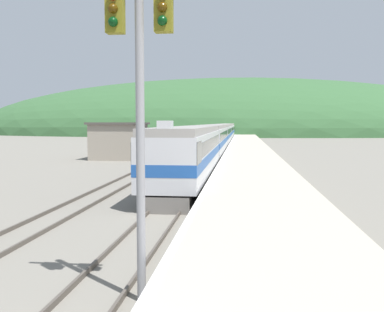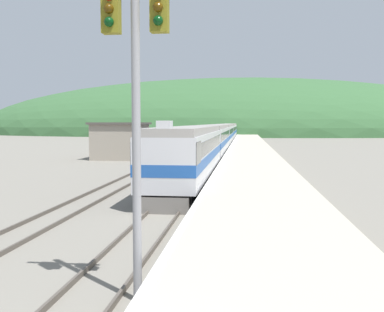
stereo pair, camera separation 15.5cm
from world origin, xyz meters
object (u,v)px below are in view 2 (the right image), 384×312
(carriage_second, at_px, (213,140))
(carriage_fifth, at_px, (231,130))
(express_train_lead_car, at_px, (189,153))
(carriage_third, at_px, (223,135))
(carriage_fourth, at_px, (228,132))
(signal_mast_main, at_px, (135,68))

(carriage_second, distance_m, carriage_fifth, 70.73)
(express_train_lead_car, bearing_deg, carriage_third, 90.00)
(express_train_lead_car, relative_size, carriage_fourth, 0.87)
(carriage_second, bearing_deg, carriage_third, 90.00)
(carriage_fourth, xyz_separation_m, carriage_fifth, (0.00, 23.58, 0.00))
(express_train_lead_car, distance_m, carriage_second, 22.31)
(carriage_fifth, bearing_deg, carriage_second, -90.00)
(express_train_lead_car, height_order, carriage_third, express_train_lead_car)
(carriage_second, height_order, carriage_third, same)
(carriage_third, distance_m, signal_mast_main, 65.32)
(express_train_lead_car, xyz_separation_m, carriage_second, (0.00, 22.31, -0.01))
(carriage_fourth, distance_m, signal_mast_main, 88.87)
(express_train_lead_car, bearing_deg, carriage_second, 90.00)
(carriage_third, relative_size, carriage_fifth, 1.00)
(carriage_fourth, bearing_deg, carriage_second, -90.00)
(carriage_third, height_order, signal_mast_main, signal_mast_main)
(signal_mast_main, bearing_deg, carriage_third, 91.03)
(carriage_second, distance_m, carriage_third, 23.58)
(carriage_second, relative_size, carriage_third, 1.00)
(carriage_fifth, height_order, signal_mast_main, signal_mast_main)
(express_train_lead_car, relative_size, carriage_third, 0.87)
(express_train_lead_car, distance_m, carriage_third, 45.88)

